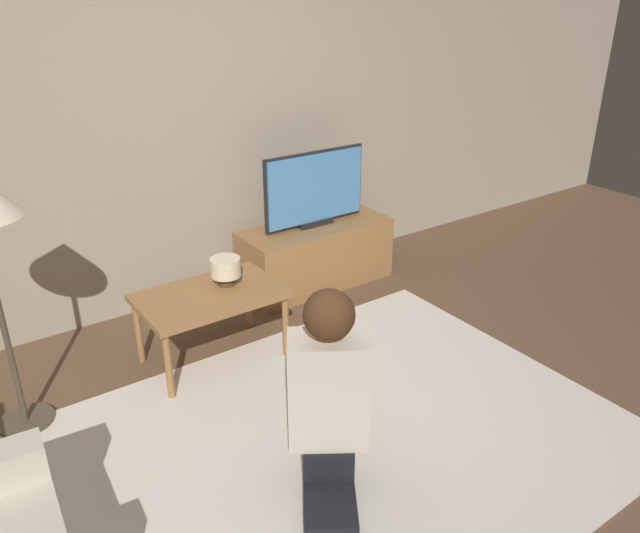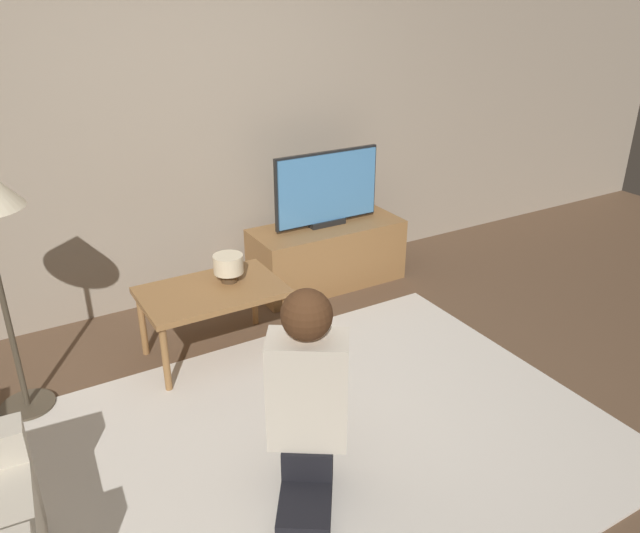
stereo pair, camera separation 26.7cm
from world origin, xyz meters
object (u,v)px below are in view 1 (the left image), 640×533
at_px(coffee_table, 210,301).
at_px(table_lamp, 226,269).
at_px(tv, 315,189).
at_px(person_kneeling, 328,392).

xyz_separation_m(coffee_table, table_lamp, (0.13, 0.04, 0.15)).
bearing_deg(table_lamp, coffee_table, -162.13).
relative_size(tv, table_lamp, 4.58).
bearing_deg(coffee_table, tv, 25.26).
bearing_deg(tv, person_kneeling, -123.13).
height_order(coffee_table, table_lamp, table_lamp).
xyz_separation_m(person_kneeling, table_lamp, (0.19, 1.30, 0.03)).
distance_m(tv, person_kneeling, 2.13).
relative_size(coffee_table, table_lamp, 4.58).
bearing_deg(coffee_table, person_kneeling, -92.45).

